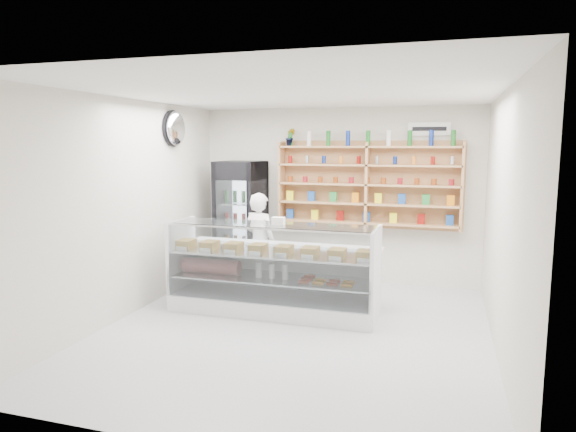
% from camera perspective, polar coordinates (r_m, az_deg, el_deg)
% --- Properties ---
extents(room, '(5.00, 5.00, 5.00)m').
position_cam_1_polar(room, '(5.93, 0.68, 0.04)').
color(room, '#B2B2B7').
rests_on(room, ground).
extents(display_counter, '(2.74, 0.82, 1.20)m').
position_cam_1_polar(display_counter, '(6.87, -1.64, -7.93)').
color(display_counter, white).
rests_on(display_counter, floor).
extents(shop_worker, '(0.63, 0.51, 1.51)m').
position_cam_1_polar(shop_worker, '(7.72, -3.15, -2.98)').
color(shop_worker, silver).
rests_on(shop_worker, floor).
extents(drinks_cooler, '(0.75, 0.73, 1.95)m').
position_cam_1_polar(drinks_cooler, '(8.49, -5.26, -0.47)').
color(drinks_cooler, black).
rests_on(drinks_cooler, floor).
extents(wall_shelving, '(2.84, 0.28, 1.33)m').
position_cam_1_polar(wall_shelving, '(8.09, 8.78, 3.44)').
color(wall_shelving, tan).
rests_on(wall_shelving, back_wall).
extents(potted_plant, '(0.19, 0.17, 0.28)m').
position_cam_1_polar(potted_plant, '(8.33, 0.26, 8.76)').
color(potted_plant, '#1E6626').
rests_on(potted_plant, wall_shelving).
extents(security_mirror, '(0.15, 0.50, 0.50)m').
position_cam_1_polar(security_mirror, '(7.84, -12.36, 9.47)').
color(security_mirror, silver).
rests_on(security_mirror, left_wall).
extents(wall_sign, '(0.62, 0.03, 0.20)m').
position_cam_1_polar(wall_sign, '(8.12, 15.43, 9.31)').
color(wall_sign, white).
rests_on(wall_sign, back_wall).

